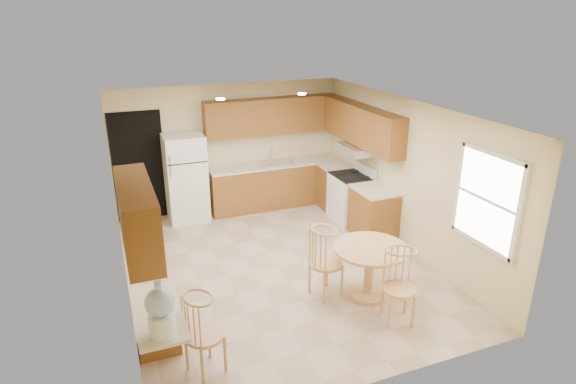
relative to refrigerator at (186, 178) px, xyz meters
name	(u,v)px	position (x,y,z in m)	size (l,w,h in m)	color
floor	(278,267)	(0.95, -2.40, -0.83)	(5.50, 5.50, 0.00)	tan
ceiling	(276,109)	(0.95, -2.40, 1.67)	(4.50, 5.50, 0.02)	white
wall_back	(229,147)	(0.95, 0.35, 0.42)	(4.50, 0.02, 2.50)	beige
wall_front	(373,285)	(0.95, -5.15, 0.42)	(4.50, 0.02, 2.50)	beige
wall_left	(118,215)	(-1.30, -2.40, 0.42)	(0.02, 5.50, 2.50)	beige
wall_right	(405,175)	(3.20, -2.40, 0.42)	(0.02, 5.50, 2.50)	beige
doorway	(139,167)	(-0.80, 0.34, 0.22)	(0.90, 0.02, 2.10)	black
base_cab_back	(276,185)	(1.83, 0.05, -0.40)	(2.75, 0.60, 0.87)	brown
counter_back	(276,164)	(1.83, 0.05, 0.06)	(2.75, 0.63, 0.04)	beige
base_cab_right_a	(336,188)	(2.90, -0.54, -0.40)	(0.60, 0.59, 0.87)	brown
counter_right_a	(337,166)	(2.90, -0.54, 0.06)	(0.63, 0.59, 0.04)	beige
base_cab_right_b	(373,214)	(2.90, -2.00, -0.40)	(0.60, 0.80, 0.87)	brown
counter_right_b	(375,190)	(2.90, -2.00, 0.06)	(0.63, 0.80, 0.04)	beige
upper_cab_back	(273,116)	(1.83, 0.19, 1.02)	(2.75, 0.33, 0.70)	brown
upper_cab_right	(361,125)	(3.04, -1.19, 1.02)	(0.33, 2.42, 0.70)	brown
upper_cab_left	(138,217)	(-1.13, -4.00, 1.02)	(0.33, 1.40, 0.70)	brown
sink	(275,163)	(1.80, 0.05, 0.08)	(0.78, 0.44, 0.01)	silver
range_hood	(357,149)	(2.95, -1.22, 0.59)	(0.50, 0.76, 0.14)	silver
desk_pedestal	(157,323)	(-1.05, -3.72, -0.47)	(0.48, 0.42, 0.72)	brown
desk_top	(158,313)	(-1.05, -4.10, -0.08)	(0.50, 1.20, 0.04)	beige
window	(488,200)	(3.18, -4.25, 0.67)	(0.06, 1.12, 1.30)	white
can_light_a	(220,99)	(0.45, -1.20, 1.65)	(0.14, 0.14, 0.02)	white
can_light_b	(302,94)	(1.85, -1.20, 1.65)	(0.14, 0.14, 0.02)	white
refrigerator	(186,178)	(0.00, 0.00, 0.00)	(0.73, 0.72, 1.67)	white
stove	(351,198)	(2.88, -1.22, -0.36)	(0.65, 0.76, 1.09)	white
dining_table	(370,264)	(1.86, -3.63, -0.33)	(1.03, 1.03, 0.76)	tan
chair_table_a	(329,258)	(1.31, -3.48, -0.21)	(0.45, 0.59, 1.03)	tan
chair_table_b	(404,284)	(1.91, -4.38, -0.23)	(0.44, 0.47, 0.99)	tan
chair_desk	(206,331)	(-0.60, -4.37, -0.25)	(0.43, 0.55, 0.96)	tan
water_crock	(161,311)	(-1.05, -4.52, 0.21)	(0.29, 0.29, 0.60)	white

